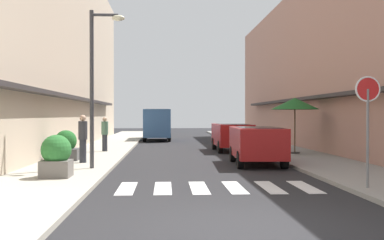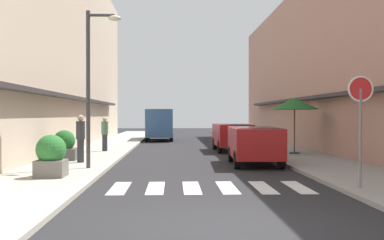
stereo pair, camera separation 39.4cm
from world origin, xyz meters
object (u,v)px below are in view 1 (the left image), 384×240
at_px(parked_car_near, 257,141).
at_px(parked_car_mid, 232,134).
at_px(street_lamp, 97,72).
at_px(round_street_sign, 368,102).
at_px(pedestrian_walking_near, 83,137).
at_px(planter_corner, 56,156).
at_px(cafe_umbrella, 295,104).
at_px(delivery_van, 157,122).
at_px(planter_midblock, 66,147).
at_px(pedestrian_walking_far, 105,133).

xyz_separation_m(parked_car_near, parked_car_mid, (0.00, 6.86, 0.00)).
bearing_deg(street_lamp, parked_car_mid, 55.95).
height_order(round_street_sign, pedestrian_walking_near, round_street_sign).
bearing_deg(round_street_sign, parked_car_mid, 96.46).
bearing_deg(street_lamp, pedestrian_walking_near, 113.34).
relative_size(round_street_sign, street_lamp, 0.52).
height_order(parked_car_mid, round_street_sign, round_street_sign).
bearing_deg(pedestrian_walking_near, planter_corner, 63.44).
bearing_deg(parked_car_near, street_lamp, -162.94).
distance_m(parked_car_near, cafe_umbrella, 4.91).
height_order(parked_car_mid, cafe_umbrella, cafe_umbrella).
xyz_separation_m(delivery_van, planter_corner, (-2.52, -21.71, -0.67)).
distance_m(round_street_sign, planter_corner, 8.71).
xyz_separation_m(parked_car_near, street_lamp, (-5.85, -1.79, 2.48)).
bearing_deg(planter_corner, cafe_umbrella, 40.58).
height_order(parked_car_mid, planter_corner, parked_car_mid).
bearing_deg(parked_car_mid, cafe_umbrella, -49.09).
relative_size(planter_midblock, pedestrian_walking_far, 0.70).
xyz_separation_m(planter_midblock, pedestrian_walking_far, (0.98, 4.48, 0.38)).
distance_m(round_street_sign, planter_midblock, 12.01).
bearing_deg(round_street_sign, parked_car_near, 103.12).
relative_size(parked_car_near, parked_car_mid, 0.99).
distance_m(parked_car_near, pedestrian_walking_near, 6.68).
height_order(delivery_van, pedestrian_walking_far, delivery_van).
height_order(street_lamp, pedestrian_walking_far, street_lamp).
bearing_deg(street_lamp, round_street_sign, -32.52).
xyz_separation_m(parked_car_mid, street_lamp, (-5.85, -8.65, 2.48)).
relative_size(parked_car_near, pedestrian_walking_near, 2.19).
distance_m(parked_car_near, pedestrian_walking_far, 8.70).
bearing_deg(street_lamp, planter_midblock, 119.41).
bearing_deg(street_lamp, planter_corner, -110.94).
distance_m(parked_car_near, delivery_van, 18.16).
bearing_deg(delivery_van, street_lamp, -94.87).
xyz_separation_m(cafe_umbrella, pedestrian_walking_far, (-9.14, 1.81, -1.43)).
height_order(parked_car_near, cafe_umbrella, cafe_umbrella).
bearing_deg(parked_car_mid, parked_car_near, -90.00).
distance_m(parked_car_near, planter_corner, 7.84).
xyz_separation_m(delivery_van, planter_midblock, (-3.36, -16.43, -0.76)).
xyz_separation_m(parked_car_mid, pedestrian_walking_near, (-6.67, -6.74, 0.17)).
relative_size(cafe_umbrella, planter_corner, 2.12).
relative_size(round_street_sign, pedestrian_walking_far, 1.62).
bearing_deg(round_street_sign, pedestrian_walking_near, 141.09).
relative_size(planter_corner, planter_midblock, 1.03).
height_order(cafe_umbrella, planter_corner, cafe_umbrella).
bearing_deg(cafe_umbrella, round_street_sign, -95.81).
bearing_deg(delivery_van, cafe_umbrella, -63.85).
bearing_deg(planter_corner, round_street_sign, -16.46).
distance_m(street_lamp, planter_midblock, 4.43).
distance_m(planter_midblock, pedestrian_walking_far, 4.60).
distance_m(cafe_umbrella, pedestrian_walking_far, 9.43).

